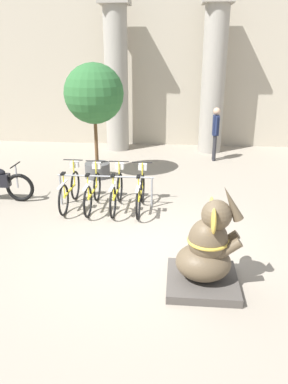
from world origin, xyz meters
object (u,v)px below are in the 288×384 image
(elephant_statue, at_px, (207,253))
(potted_tree, at_px, (94,98))
(bicycle_0, at_px, (70,189))
(bicycle_1, at_px, (93,191))
(bicycle_2, at_px, (117,192))
(bicycle_3, at_px, (141,193))
(person_pedestrian, at_px, (216,129))

(elephant_statue, distance_m, potted_tree, 6.25)
(bicycle_0, xyz_separation_m, elephant_statue, (3.02, -3.02, 0.16))
(elephant_statue, height_order, potted_tree, potted_tree)
(bicycle_1, height_order, potted_tree, potted_tree)
(bicycle_0, height_order, bicycle_2, same)
(bicycle_2, height_order, bicycle_3, same)
(bicycle_2, bearing_deg, person_pedestrian, 59.57)
(bicycle_3, height_order, potted_tree, potted_tree)
(elephant_statue, bearing_deg, potted_tree, 118.28)
(elephant_statue, bearing_deg, bicycle_0, 135.08)
(bicycle_0, bearing_deg, bicycle_2, -2.02)
(bicycle_0, distance_m, potted_tree, 2.96)
(bicycle_1, bearing_deg, person_pedestrian, 54.55)
(bicycle_1, xyz_separation_m, elephant_statue, (2.46, -2.97, 0.16))
(bicycle_0, bearing_deg, elephant_statue, -44.92)
(person_pedestrian, xyz_separation_m, potted_tree, (-3.60, -2.19, 1.23))
(potted_tree, bearing_deg, elephant_statue, -61.72)
(bicycle_1, bearing_deg, bicycle_3, -0.48)
(bicycle_0, relative_size, bicycle_2, 1.00)
(bicycle_0, distance_m, bicycle_1, 0.57)
(bicycle_1, height_order, elephant_statue, elephant_statue)
(bicycle_0, bearing_deg, person_pedestrian, 49.74)
(bicycle_2, bearing_deg, bicycle_0, 177.98)
(bicycle_3, distance_m, elephant_statue, 3.24)
(bicycle_3, distance_m, potted_tree, 3.36)
(potted_tree, bearing_deg, bicycle_1, -80.55)
(bicycle_2, xyz_separation_m, potted_tree, (-0.95, 2.31, 1.89))
(elephant_statue, xyz_separation_m, potted_tree, (-2.84, 5.28, 1.73))
(bicycle_0, relative_size, bicycle_3, 1.00)
(bicycle_2, bearing_deg, potted_tree, 112.41)
(potted_tree, bearing_deg, person_pedestrian, 31.36)
(elephant_statue, xyz_separation_m, person_pedestrian, (0.75, 7.48, 0.50))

